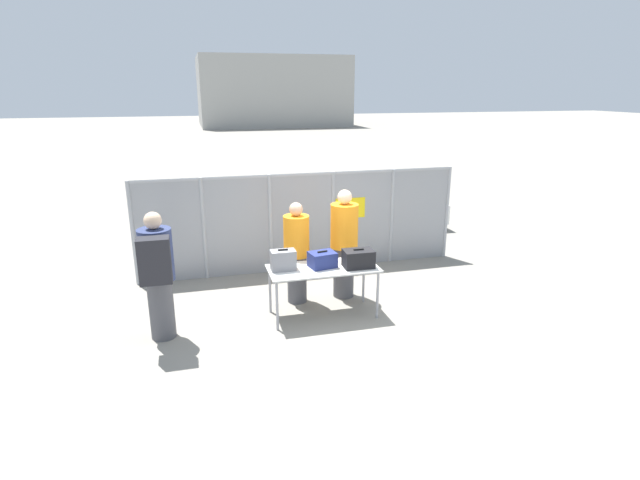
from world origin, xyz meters
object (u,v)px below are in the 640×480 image
(inspection_table, at_px, (323,272))
(security_worker_far, at_px, (344,243))
(suitcase_navy, at_px, (322,260))
(security_worker_near, at_px, (297,252))
(utility_trailer, at_px, (385,213))
(traveler_hooded, at_px, (157,272))
(suitcase_grey, at_px, (283,260))
(suitcase_black, at_px, (358,259))

(inspection_table, height_order, security_worker_far, security_worker_far)
(suitcase_navy, bearing_deg, inspection_table, -85.45)
(security_worker_near, relative_size, utility_trailer, 0.46)
(traveler_hooded, relative_size, security_worker_far, 1.00)
(inspection_table, bearing_deg, utility_trailer, 57.87)
(inspection_table, relative_size, utility_trailer, 0.46)
(inspection_table, distance_m, utility_trailer, 5.40)
(suitcase_navy, height_order, security_worker_far, security_worker_far)
(suitcase_grey, xyz_separation_m, suitcase_navy, (0.60, -0.03, -0.04))
(suitcase_grey, bearing_deg, security_worker_near, 59.95)
(suitcase_navy, bearing_deg, security_worker_far, 48.86)
(suitcase_grey, distance_m, suitcase_navy, 0.61)
(utility_trailer, bearing_deg, suitcase_black, -116.56)
(security_worker_far, height_order, utility_trailer, security_worker_far)
(suitcase_navy, relative_size, utility_trailer, 0.12)
(security_worker_near, distance_m, security_worker_far, 0.82)
(inspection_table, height_order, traveler_hooded, traveler_hooded)
(suitcase_grey, height_order, security_worker_near, security_worker_near)
(suitcase_grey, bearing_deg, inspection_table, -5.82)
(suitcase_black, xyz_separation_m, security_worker_far, (0.01, 0.77, 0.02))
(suitcase_navy, relative_size, traveler_hooded, 0.24)
(suitcase_navy, distance_m, suitcase_black, 0.55)
(suitcase_black, height_order, security_worker_far, security_worker_far)
(inspection_table, xyz_separation_m, security_worker_far, (0.54, 0.65, 0.23))
(suitcase_grey, distance_m, utility_trailer, 5.71)
(traveler_hooded, xyz_separation_m, security_worker_near, (2.12, 0.80, -0.14))
(security_worker_far, bearing_deg, security_worker_near, 0.94)
(security_worker_far, bearing_deg, suitcase_black, 88.59)
(suitcase_grey, relative_size, security_worker_near, 0.22)
(inspection_table, relative_size, suitcase_navy, 3.85)
(suitcase_grey, bearing_deg, utility_trailer, 52.36)
(inspection_table, height_order, suitcase_black, suitcase_black)
(inspection_table, bearing_deg, traveler_hooded, -176.11)
(inspection_table, height_order, security_worker_near, security_worker_near)
(suitcase_black, distance_m, security_worker_far, 0.77)
(security_worker_far, bearing_deg, utility_trailer, -121.28)
(security_worker_near, xyz_separation_m, security_worker_far, (0.82, 0.02, 0.08))
(suitcase_grey, height_order, traveler_hooded, traveler_hooded)
(inspection_table, xyz_separation_m, utility_trailer, (2.86, 4.56, -0.35))
(suitcase_grey, relative_size, suitcase_black, 0.80)
(traveler_hooded, distance_m, security_worker_near, 2.27)
(suitcase_navy, xyz_separation_m, suitcase_black, (0.53, -0.15, 0.02))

